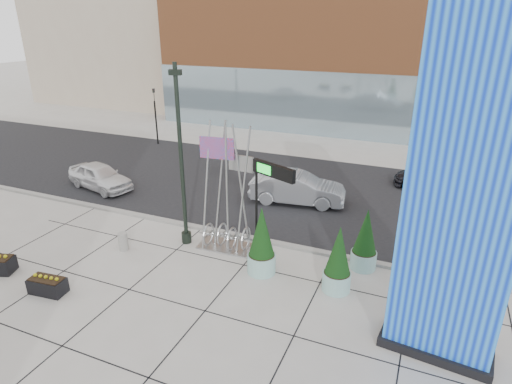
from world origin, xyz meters
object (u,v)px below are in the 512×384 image
at_px(concrete_bollard, 123,241).
at_px(public_art_sculpture, 227,217).
at_px(blue_pylon, 465,194).
at_px(car_white_west, 100,177).
at_px(car_silver_mid, 297,188).
at_px(lamp_post, 182,175).
at_px(overhead_street_sign, 274,176).

bearing_deg(concrete_bollard, public_art_sculpture, 25.67).
height_order(blue_pylon, public_art_sculpture, blue_pylon).
height_order(concrete_bollard, car_white_west, car_white_west).
distance_m(public_art_sculpture, concrete_bollard, 4.32).
bearing_deg(public_art_sculpture, car_silver_mid, 75.22).
bearing_deg(concrete_bollard, car_white_west, 138.20).
bearing_deg(car_silver_mid, lamp_post, 143.86).
relative_size(overhead_street_sign, car_silver_mid, 0.85).
height_order(public_art_sculpture, car_white_west, public_art_sculpture).
xyz_separation_m(lamp_post, car_silver_mid, (2.98, 5.78, -2.20)).
distance_m(blue_pylon, car_silver_mid, 11.59).
height_order(car_white_west, car_silver_mid, car_silver_mid).
height_order(public_art_sculpture, overhead_street_sign, public_art_sculpture).
relative_size(public_art_sculpture, overhead_street_sign, 1.30).
distance_m(blue_pylon, lamp_post, 10.33).
bearing_deg(car_white_west, lamp_post, -100.79).
bearing_deg(car_silver_mid, concrete_bollard, 136.83).
distance_m(concrete_bollard, car_white_west, 7.49).
relative_size(lamp_post, public_art_sculpture, 1.39).
bearing_deg(car_white_west, car_silver_mid, -63.94).
relative_size(blue_pylon, car_silver_mid, 2.08).
xyz_separation_m(public_art_sculpture, concrete_bollard, (-3.79, -1.82, -1.00)).
xyz_separation_m(public_art_sculpture, overhead_street_sign, (2.06, -0.20, 2.09)).
bearing_deg(car_white_west, blue_pylon, -95.81).
bearing_deg(car_white_west, concrete_bollard, -118.21).
distance_m(concrete_bollard, overhead_street_sign, 6.81).
bearing_deg(blue_pylon, public_art_sculpture, 166.09).
height_order(lamp_post, overhead_street_sign, lamp_post).
xyz_separation_m(lamp_post, public_art_sculpture, (1.78, 0.28, -1.61)).
distance_m(lamp_post, concrete_bollard, 3.64).
relative_size(concrete_bollard, car_white_west, 0.18).
xyz_separation_m(concrete_bollard, car_white_west, (-5.58, 4.99, 0.33)).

